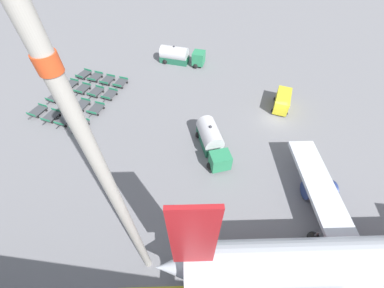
{
  "coord_description": "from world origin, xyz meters",
  "views": [
    {
      "loc": [
        27.73,
        -9.36,
        24.35
      ],
      "look_at": [
        9.17,
        -11.64,
        2.99
      ],
      "focal_mm": 22.0,
      "sensor_mm": 36.0,
      "label": 1
    }
  ],
  "objects_px": {
    "airplane": "(367,262)",
    "baggage_dolly_row_mid_b_col_d": "(65,120)",
    "baggage_dolly_row_mid_b_col_b": "(96,92)",
    "baggage_dolly_row_far_col_d": "(80,125)",
    "baggage_dolly_row_far_col_a": "(121,83)",
    "baggage_dolly_row_far_col_b": "(110,95)",
    "baggage_dolly_row_near_col_b": "(70,85)",
    "fuel_tanker_secondary": "(179,56)",
    "baggage_dolly_row_mid_a_col_b": "(83,89)",
    "baggage_dolly_row_mid_a_col_d": "(51,116)",
    "baggage_dolly_row_mid_a_col_a": "(95,77)",
    "baggage_dolly_row_near_col_d": "(38,111)",
    "service_van": "(282,101)",
    "baggage_dolly_row_near_col_c": "(55,97)",
    "baggage_dolly_row_mid_b_col_c": "(82,105)",
    "baggage_dolly_row_mid_a_col_c": "(67,101)",
    "baggage_dolly_row_near_col_a": "(84,74)",
    "apron_light_mast": "(107,182)",
    "baggage_dolly_row_mid_b_col_a": "(108,80)",
    "fuel_tanker_primary": "(211,140)",
    "baggage_dolly_row_far_col_c": "(96,109)"
  },
  "relations": [
    {
      "from": "baggage_dolly_row_near_col_a",
      "to": "baggage_dolly_row_far_col_b",
      "type": "height_order",
      "value": "same"
    },
    {
      "from": "baggage_dolly_row_near_col_c",
      "to": "baggage_dolly_row_mid_b_col_d",
      "type": "bearing_deg",
      "value": 39.68
    },
    {
      "from": "baggage_dolly_row_near_col_c",
      "to": "baggage_dolly_row_near_col_d",
      "type": "relative_size",
      "value": 1.0
    },
    {
      "from": "fuel_tanker_secondary",
      "to": "baggage_dolly_row_mid_b_col_c",
      "type": "height_order",
      "value": "fuel_tanker_secondary"
    },
    {
      "from": "baggage_dolly_row_near_col_b",
      "to": "baggage_dolly_row_far_col_b",
      "type": "height_order",
      "value": "same"
    },
    {
      "from": "baggage_dolly_row_far_col_a",
      "to": "airplane",
      "type": "bearing_deg",
      "value": 49.73
    },
    {
      "from": "baggage_dolly_row_near_col_b",
      "to": "baggage_dolly_row_mid_a_col_a",
      "type": "xyz_separation_m",
      "value": [
        -2.78,
        3.4,
        0.0
      ]
    },
    {
      "from": "baggage_dolly_row_mid_b_col_a",
      "to": "fuel_tanker_secondary",
      "type": "bearing_deg",
      "value": 125.59
    },
    {
      "from": "baggage_dolly_row_mid_a_col_c",
      "to": "baggage_dolly_row_near_col_c",
      "type": "bearing_deg",
      "value": -109.21
    },
    {
      "from": "baggage_dolly_row_mid_a_col_a",
      "to": "baggage_dolly_row_near_col_d",
      "type": "bearing_deg",
      "value": -27.54
    },
    {
      "from": "airplane",
      "to": "baggage_dolly_row_mid_b_col_c",
      "type": "xyz_separation_m",
      "value": [
        -19.4,
        -34.88,
        -2.44
      ]
    },
    {
      "from": "baggage_dolly_row_far_col_a",
      "to": "baggage_dolly_row_far_col_b",
      "type": "xyz_separation_m",
      "value": [
        3.46,
        -0.73,
        0.0
      ]
    },
    {
      "from": "baggage_dolly_row_mid_b_col_b",
      "to": "baggage_dolly_row_far_col_b",
      "type": "xyz_separation_m",
      "value": [
        0.44,
        2.56,
        0.0
      ]
    },
    {
      "from": "baggage_dolly_row_mid_b_col_a",
      "to": "baggage_dolly_row_far_col_a",
      "type": "bearing_deg",
      "value": 78.3
    },
    {
      "from": "apron_light_mast",
      "to": "baggage_dolly_row_mid_b_col_d",
      "type": "bearing_deg",
      "value": -135.84
    },
    {
      "from": "baggage_dolly_row_mid_b_col_d",
      "to": "baggage_dolly_row_near_col_d",
      "type": "bearing_deg",
      "value": -104.67
    },
    {
      "from": "baggage_dolly_row_near_col_a",
      "to": "baggage_dolly_row_mid_a_col_b",
      "type": "xyz_separation_m",
      "value": [
        4.23,
        1.66,
        0.0
      ]
    },
    {
      "from": "baggage_dolly_row_mid_b_col_b",
      "to": "baggage_dolly_row_near_col_c",
      "type": "bearing_deg",
      "value": -70.66
    },
    {
      "from": "baggage_dolly_row_near_col_b",
      "to": "baggage_dolly_row_mid_b_col_a",
      "type": "height_order",
      "value": "same"
    },
    {
      "from": "baggage_dolly_row_near_col_b",
      "to": "baggage_dolly_row_mid_a_col_b",
      "type": "bearing_deg",
      "value": 71.23
    },
    {
      "from": "fuel_tanker_secondary",
      "to": "baggage_dolly_row_near_col_c",
      "type": "bearing_deg",
      "value": -52.73
    },
    {
      "from": "apron_light_mast",
      "to": "baggage_dolly_row_mid_a_col_c",
      "type": "bearing_deg",
      "value": -139.14
    },
    {
      "from": "service_van",
      "to": "baggage_dolly_row_near_col_d",
      "type": "xyz_separation_m",
      "value": [
        6.09,
        -37.41,
        -0.79
      ]
    },
    {
      "from": "baggage_dolly_row_near_col_a",
      "to": "fuel_tanker_primary",
      "type": "bearing_deg",
      "value": 59.62
    },
    {
      "from": "baggage_dolly_row_near_col_b",
      "to": "baggage_dolly_row_mid_b_col_b",
      "type": "bearing_deg",
      "value": 74.44
    },
    {
      "from": "baggage_dolly_row_mid_a_col_c",
      "to": "baggage_dolly_row_far_col_d",
      "type": "bearing_deg",
      "value": 42.15
    },
    {
      "from": "baggage_dolly_row_near_col_a",
      "to": "baggage_dolly_row_near_col_d",
      "type": "relative_size",
      "value": 1.0
    },
    {
      "from": "baggage_dolly_row_near_col_d",
      "to": "baggage_dolly_row_far_col_c",
      "type": "distance_m",
      "value": 8.91
    },
    {
      "from": "service_van",
      "to": "baggage_dolly_row_far_col_a",
      "type": "distance_m",
      "value": 27.24
    },
    {
      "from": "airplane",
      "to": "baggage_dolly_row_mid_a_col_a",
      "type": "bearing_deg",
      "value": -127.24
    },
    {
      "from": "baggage_dolly_row_mid_a_col_a",
      "to": "baggage_dolly_row_mid_a_col_c",
      "type": "height_order",
      "value": "same"
    },
    {
      "from": "baggage_dolly_row_far_col_a",
      "to": "baggage_dolly_row_far_col_b",
      "type": "bearing_deg",
      "value": -11.85
    },
    {
      "from": "baggage_dolly_row_mid_a_col_c",
      "to": "baggage_dolly_row_mid_b_col_d",
      "type": "distance_m",
      "value": 4.47
    },
    {
      "from": "service_van",
      "to": "apron_light_mast",
      "type": "relative_size",
      "value": 0.19
    },
    {
      "from": "baggage_dolly_row_mid_b_col_d",
      "to": "baggage_dolly_row_near_col_c",
      "type": "bearing_deg",
      "value": -140.32
    },
    {
      "from": "baggage_dolly_row_mid_a_col_b",
      "to": "service_van",
      "type": "bearing_deg",
      "value": 89.57
    },
    {
      "from": "apron_light_mast",
      "to": "baggage_dolly_row_near_col_b",
      "type": "bearing_deg",
      "value": -142.13
    },
    {
      "from": "fuel_tanker_secondary",
      "to": "baggage_dolly_row_near_col_b",
      "type": "distance_m",
      "value": 20.31
    },
    {
      "from": "baggage_dolly_row_mid_a_col_d",
      "to": "baggage_dolly_row_far_col_b",
      "type": "height_order",
      "value": "same"
    },
    {
      "from": "airplane",
      "to": "baggage_dolly_row_far_col_b",
      "type": "xyz_separation_m",
      "value": [
        -22.54,
        -31.42,
        -2.44
      ]
    },
    {
      "from": "baggage_dolly_row_mid_b_col_b",
      "to": "baggage_dolly_row_mid_b_col_d",
      "type": "relative_size",
      "value": 1.0
    },
    {
      "from": "airplane",
      "to": "baggage_dolly_row_mid_b_col_d",
      "type": "height_order",
      "value": "airplane"
    },
    {
      "from": "fuel_tanker_secondary",
      "to": "baggage_dolly_row_mid_b_col_d",
      "type": "distance_m",
      "value": 23.66
    },
    {
      "from": "service_van",
      "to": "baggage_dolly_row_mid_a_col_b",
      "type": "relative_size",
      "value": 1.58
    },
    {
      "from": "baggage_dolly_row_mid_a_col_c",
      "to": "baggage_dolly_row_mid_b_col_d",
      "type": "height_order",
      "value": "same"
    },
    {
      "from": "baggage_dolly_row_near_col_a",
      "to": "baggage_dolly_row_mid_b_col_b",
      "type": "relative_size",
      "value": 1.0
    },
    {
      "from": "baggage_dolly_row_mid_b_col_b",
      "to": "apron_light_mast",
      "type": "height_order",
      "value": "apron_light_mast"
    },
    {
      "from": "fuel_tanker_primary",
      "to": "baggage_dolly_row_near_col_a",
      "type": "relative_size",
      "value": 2.47
    },
    {
      "from": "fuel_tanker_secondary",
      "to": "baggage_dolly_row_far_col_a",
      "type": "height_order",
      "value": "fuel_tanker_secondary"
    },
    {
      "from": "baggage_dolly_row_mid_b_col_b",
      "to": "baggage_dolly_row_far_col_d",
      "type": "xyz_separation_m",
      "value": [
        7.91,
        0.8,
        0.0
      ]
    }
  ]
}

